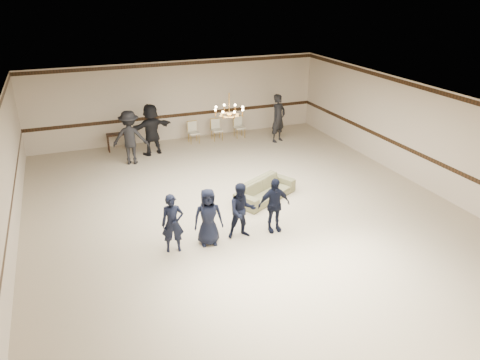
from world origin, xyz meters
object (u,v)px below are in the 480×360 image
at_px(boy_a, 173,223).
at_px(boy_b, 208,217).
at_px(banquet_chair_mid, 217,130).
at_px(banquet_chair_right, 239,127).
at_px(console_table, 118,142).
at_px(chandelier, 229,104).
at_px(adult_left, 130,138).
at_px(settee, 265,190).
at_px(banquet_chair_left, 194,133).
at_px(boy_d, 274,205).
at_px(adult_mid, 151,129).
at_px(boy_c, 242,211).
at_px(adult_right, 278,118).

relative_size(boy_a, boy_b, 1.00).
xyz_separation_m(banquet_chair_mid, banquet_chair_right, (1.00, 0.00, 0.00)).
distance_m(boy_b, banquet_chair_mid, 8.19).
bearing_deg(banquet_chair_mid, console_table, 178.39).
xyz_separation_m(chandelier, boy_b, (-1.48, -2.47, -2.13)).
bearing_deg(adult_left, settee, 143.38).
bearing_deg(settee, banquet_chair_left, 66.61).
height_order(chandelier, boy_b, chandelier).
relative_size(chandelier, adult_left, 0.48).
bearing_deg(chandelier, boy_a, -134.05).
distance_m(boy_d, adult_mid, 7.23).
distance_m(chandelier, boy_c, 3.31).
bearing_deg(banquet_chair_left, settee, -88.79).
height_order(settee, adult_right, adult_right).
distance_m(banquet_chair_right, console_table, 5.00).
distance_m(boy_d, settee, 1.96).
distance_m(banquet_chair_left, banquet_chair_mid, 1.00).
xyz_separation_m(boy_b, adult_right, (5.12, 6.60, 0.23)).
height_order(chandelier, adult_right, chandelier).
bearing_deg(boy_b, banquet_chair_left, 85.02).
height_order(chandelier, banquet_chair_right, chandelier).
bearing_deg(adult_left, boy_c, 123.13).
bearing_deg(boy_a, settee, 38.14).
distance_m(boy_a, adult_left, 6.31).
distance_m(adult_left, banquet_chair_right, 4.95).
relative_size(adult_right, console_table, 2.39).
bearing_deg(boy_d, boy_a, -176.95).
distance_m(settee, banquet_chair_left, 5.89).
bearing_deg(adult_right, boy_a, -157.55).
bearing_deg(console_table, boy_b, -80.03).
relative_size(boy_a, adult_left, 0.76).
bearing_deg(console_table, boy_d, -67.80).
distance_m(boy_a, boy_b, 0.90).
xyz_separation_m(boy_a, adult_mid, (0.92, 7.00, 0.23)).
bearing_deg(settee, boy_b, -171.42).
xyz_separation_m(boy_a, boy_b, (0.90, 0.00, 0.00)).
bearing_deg(banquet_chair_mid, adult_left, -158.55).
height_order(chandelier, banquet_chair_mid, chandelier).
bearing_deg(boy_c, adult_mid, 103.90).
xyz_separation_m(boy_b, boy_d, (1.80, 0.00, 0.00)).
distance_m(boy_a, adult_right, 8.94).
bearing_deg(banquet_chair_right, adult_left, -167.29).
bearing_deg(boy_b, boy_c, 8.53).
distance_m(boy_a, console_table, 7.89).
xyz_separation_m(settee, banquet_chair_mid, (0.46, 5.86, 0.13)).
height_order(boy_a, boy_b, same).
bearing_deg(boy_b, console_table, 106.89).
bearing_deg(banquet_chair_right, console_table, 174.24).
xyz_separation_m(boy_b, banquet_chair_mid, (2.84, 7.67, -0.32)).
distance_m(chandelier, boy_b, 3.58).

